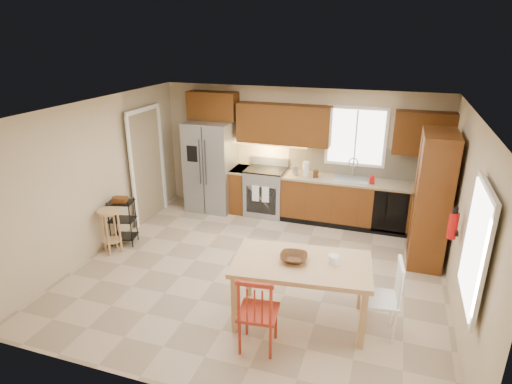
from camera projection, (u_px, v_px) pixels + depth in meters
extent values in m
plane|color=tan|center=(258.00, 271.00, 6.61)|extent=(5.50, 5.50, 0.00)
cube|color=silver|center=(258.00, 109.00, 5.73)|extent=(5.50, 5.00, 0.02)
cube|color=#CCB793|center=(298.00, 152.00, 8.39)|extent=(5.50, 0.02, 2.50)
cube|color=#CCB793|center=(174.00, 289.00, 3.95)|extent=(5.50, 0.02, 2.50)
cube|color=#CCB793|center=(98.00, 177.00, 6.98)|extent=(0.02, 5.00, 2.50)
cube|color=#CCB793|center=(466.00, 221.00, 5.36)|extent=(0.02, 5.00, 2.50)
cube|color=gray|center=(211.00, 166.00, 8.68)|extent=(0.92, 0.75, 1.82)
cube|color=gray|center=(266.00, 192.00, 8.55)|extent=(0.76, 0.63, 0.92)
cube|color=#613111|center=(240.00, 189.00, 8.73)|extent=(0.30, 0.60, 0.90)
cube|color=#613111|center=(359.00, 203.00, 8.03)|extent=(2.92, 0.60, 0.90)
cube|color=black|center=(390.00, 213.00, 7.60)|extent=(0.60, 0.02, 0.78)
cube|color=beige|center=(364.00, 162.00, 8.02)|extent=(2.92, 0.03, 0.55)
cube|color=#572A0E|center=(213.00, 106.00, 8.43)|extent=(1.00, 0.35, 0.55)
cube|color=#572A0E|center=(284.00, 124.00, 8.10)|extent=(1.80, 0.35, 0.75)
cube|color=#572A0E|center=(424.00, 134.00, 7.37)|extent=(1.00, 0.35, 0.75)
cube|color=white|center=(356.00, 137.00, 7.91)|extent=(1.12, 0.04, 1.12)
cube|color=gray|center=(351.00, 182.00, 7.94)|extent=(0.62, 0.46, 0.16)
cube|color=#FFBF66|center=(268.00, 144.00, 8.31)|extent=(1.60, 0.30, 0.01)
imported|color=#B70C0C|center=(372.00, 178.00, 7.69)|extent=(0.09, 0.09, 0.19)
cylinder|color=white|center=(306.00, 169.00, 8.08)|extent=(0.12, 0.12, 0.28)
cylinder|color=gray|center=(295.00, 170.00, 8.15)|extent=(0.11, 0.11, 0.18)
cylinder|color=#512D15|center=(316.00, 174.00, 8.02)|extent=(0.10, 0.10, 0.14)
cube|color=#613111|center=(432.00, 199.00, 6.59)|extent=(0.50, 0.95, 2.10)
cylinder|color=#B70C0C|center=(453.00, 226.00, 5.58)|extent=(0.12, 0.12, 0.36)
cube|color=white|center=(476.00, 247.00, 4.29)|extent=(0.04, 1.02, 1.32)
cube|color=#8C7A59|center=(147.00, 167.00, 8.18)|extent=(0.04, 0.95, 2.10)
imported|color=#512D15|center=(294.00, 261.00, 5.26)|extent=(0.38, 0.38, 0.08)
cylinder|color=white|center=(333.00, 261.00, 5.21)|extent=(0.15, 0.15, 0.15)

